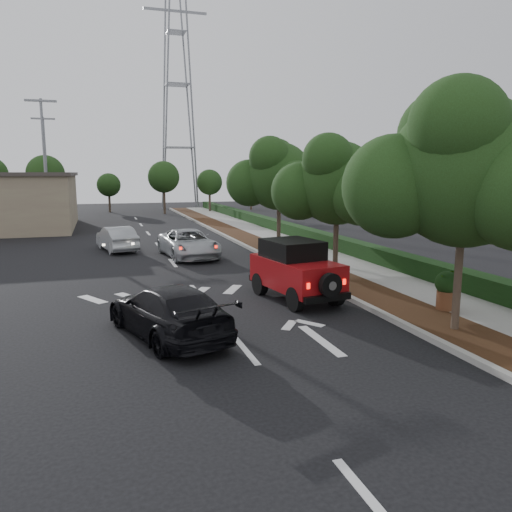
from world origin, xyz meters
name	(u,v)px	position (x,y,z in m)	size (l,w,h in m)	color
ground	(244,349)	(0.00, 0.00, 0.00)	(120.00, 120.00, 0.00)	black
curb	(266,256)	(4.60, 12.00, 0.07)	(0.20, 70.00, 0.15)	#9E9B93
planting_strip	(285,256)	(5.60, 12.00, 0.06)	(1.80, 70.00, 0.12)	black
sidewalk	(320,254)	(7.50, 12.00, 0.06)	(2.00, 70.00, 0.12)	gray
hedge	(345,246)	(8.90, 12.00, 0.40)	(0.80, 70.00, 0.80)	black
transmission_tower	(180,208)	(6.00, 48.00, 0.00)	(7.00, 4.00, 28.00)	slate
street_tree_near	(454,333)	(5.60, -0.50, 0.00)	(3.80, 3.80, 5.92)	#1C3311
street_tree_mid	(335,279)	(5.60, 6.50, 0.00)	(3.20, 3.20, 5.32)	#1C3311
street_tree_far	(278,254)	(5.60, 13.00, 0.00)	(3.40, 3.40, 5.62)	#1C3311
light_pole_a	(50,233)	(-6.50, 26.00, 0.00)	(2.00, 0.22, 9.00)	slate
light_pole_b	(50,219)	(-7.50, 38.00, 0.00)	(2.00, 0.22, 9.00)	slate
red_jeep	(293,269)	(2.89, 4.14, 1.00)	(2.22, 3.97, 1.96)	black
silver_suv_ahead	(189,243)	(1.00, 13.43, 0.68)	(2.27, 4.91, 1.37)	#ADB1B5
black_suv_oncoming	(168,311)	(-1.60, 1.46, 0.67)	(1.87, 4.60, 1.34)	black
silver_sedan_oncoming	(117,239)	(-2.33, 16.60, 0.66)	(1.39, 3.99, 1.31)	#A7AAAF
terracotta_planter	(447,286)	(6.60, 1.14, 0.82)	(0.70, 0.70, 1.22)	brown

